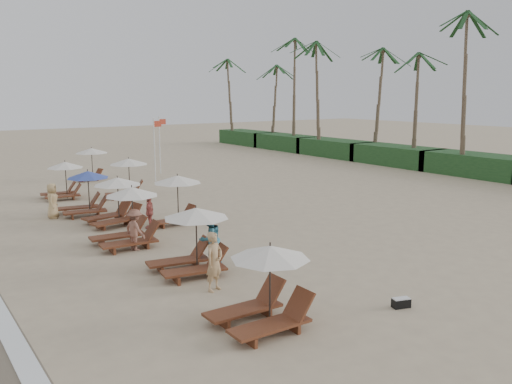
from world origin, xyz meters
TOP-DOWN VIEW (x-y plane):
  - ground at (0.00, 0.00)m, footprint 160.00×160.00m
  - shrub_hedge at (22.00, 14.50)m, footprint 3.20×53.00m
  - palm_row at (21.91, 15.40)m, footprint 7.00×52.00m
  - lounger_station_0 at (-5.79, -4.72)m, footprint 2.63×2.08m
  - lounger_station_1 at (-5.32, 0.03)m, footprint 2.72×2.31m
  - lounger_station_2 at (-5.87, 4.32)m, footprint 2.68×2.16m
  - lounger_station_3 at (-5.06, 8.04)m, footprint 2.71×2.37m
  - lounger_station_4 at (-5.53, 10.82)m, footprint 2.60×2.27m
  - lounger_station_5 at (-5.28, 15.60)m, footprint 2.46×2.06m
  - inland_station_0 at (-2.64, 6.45)m, footprint 2.64×2.24m
  - inland_station_1 at (-2.10, 13.89)m, footprint 2.85×2.27m
  - inland_station_2 at (-1.85, 21.18)m, footprint 2.54×2.24m
  - beachgoer_near at (-5.46, -1.84)m, footprint 0.78×0.66m
  - beachgoer_mid_a at (-4.34, 0.36)m, footprint 1.05×0.90m
  - beachgoer_mid_b at (-5.78, 3.60)m, footprint 0.85×1.16m
  - beachgoer_far_a at (-3.96, 6.41)m, footprint 0.84×0.89m
  - beachgoer_far_b at (-7.00, 10.91)m, footprint 0.85×0.98m
  - duffel_bag at (-1.82, -5.98)m, footprint 0.55×0.39m
  - flag_pole_near at (1.59, 18.05)m, footprint 0.59×0.08m
  - flag_pole_far at (3.45, 21.26)m, footprint 0.60×0.08m

SIDE VIEW (x-z plane):
  - ground at x=0.00m, z-range 0.00..0.00m
  - duffel_bag at x=-1.82m, z-range 0.00..0.28m
  - beachgoer_far_a at x=-3.96m, z-range 0.00..1.48m
  - shrub_hedge at x=22.00m, z-range 0.00..1.60m
  - beachgoer_mid_b at x=-5.78m, z-range 0.00..1.61m
  - beachgoer_far_b at x=-7.00m, z-range 0.00..1.70m
  - beachgoer_near at x=-5.46m, z-range 0.00..1.84m
  - beachgoer_mid_a at x=-4.34m, z-range 0.00..1.88m
  - lounger_station_0 at x=-5.79m, z-range -0.11..2.00m
  - lounger_station_4 at x=-5.53m, z-range -0.10..2.06m
  - lounger_station_3 at x=-5.06m, z-range -0.09..2.07m
  - lounger_station_2 at x=-5.87m, z-range -0.16..2.16m
  - lounger_station_5 at x=-5.28m, z-range -0.04..2.07m
  - lounger_station_1 at x=-5.32m, z-range -0.08..2.12m
  - inland_station_1 at x=-2.10m, z-range 0.19..2.41m
  - inland_station_0 at x=-2.64m, z-range 0.28..2.51m
  - inland_station_2 at x=-1.85m, z-range 0.38..2.60m
  - flag_pole_far at x=3.45m, z-range 0.24..4.53m
  - flag_pole_near at x=1.59m, z-range 0.24..4.58m
  - palm_row at x=21.91m, z-range 3.76..16.06m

